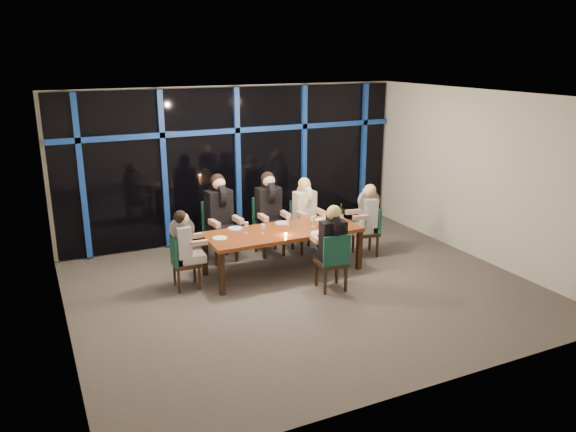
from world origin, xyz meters
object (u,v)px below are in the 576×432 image
at_px(diner_far_left, 220,205).
at_px(diner_far_mid, 269,202).
at_px(chair_far_right, 303,222).
at_px(diner_end_right, 367,209).
at_px(dining_table, 283,234).
at_px(chair_far_left, 218,227).
at_px(diner_end_left, 185,238).
at_px(chair_end_left, 181,260).
at_px(chair_far_mid, 268,222).
at_px(water_pitcher, 327,223).
at_px(chair_end_right, 370,228).
at_px(diner_near_mid, 332,235).
at_px(chair_near_mid, 334,259).
at_px(diner_far_right, 306,204).
at_px(wine_bottle, 341,215).

distance_m(diner_far_left, diner_far_mid, 0.92).
bearing_deg(chair_far_right, diner_end_right, -43.02).
distance_m(dining_table, diner_far_left, 1.29).
relative_size(chair_far_left, diner_end_left, 1.26).
height_order(diner_far_mid, diner_end_right, diner_far_mid).
relative_size(chair_end_left, diner_far_mid, 0.85).
height_order(chair_far_mid, water_pitcher, chair_far_mid).
relative_size(chair_far_right, diner_far_mid, 0.93).
bearing_deg(chair_end_right, diner_end_right, -90.00).
height_order(chair_end_left, diner_near_mid, diner_near_mid).
xyz_separation_m(chair_end_right, diner_end_right, (-0.08, 0.01, 0.36)).
bearing_deg(water_pitcher, dining_table, 147.38).
distance_m(chair_end_right, diner_far_left, 2.76).
bearing_deg(diner_end_left, chair_far_right, -69.54).
height_order(chair_near_mid, diner_end_left, diner_end_left).
xyz_separation_m(diner_end_right, diner_near_mid, (-1.34, -1.08, 0.03)).
bearing_deg(diner_end_right, diner_near_mid, -41.01).
relative_size(diner_far_right, diner_end_left, 1.09).
bearing_deg(diner_far_right, diner_far_mid, 166.16).
distance_m(chair_far_mid, diner_near_mid, 2.01).
xyz_separation_m(chair_end_left, diner_far_right, (2.56, 0.73, 0.42)).
bearing_deg(diner_end_left, diner_far_mid, -62.29).
bearing_deg(diner_near_mid, chair_far_mid, -77.10).
xyz_separation_m(chair_far_left, chair_far_right, (1.60, -0.20, -0.07)).
bearing_deg(chair_far_mid, diner_near_mid, -83.04).
xyz_separation_m(chair_far_mid, chair_end_right, (1.65, -0.91, -0.08)).
bearing_deg(diner_far_right, chair_far_mid, 159.05).
bearing_deg(dining_table, diner_far_mid, 80.44).
distance_m(diner_end_right, wine_bottle, 0.66).
bearing_deg(dining_table, chair_near_mid, -69.95).
bearing_deg(diner_far_right, chair_end_right, -38.32).
distance_m(chair_far_left, diner_far_right, 1.66).
distance_m(chair_end_left, chair_near_mid, 2.39).
bearing_deg(water_pitcher, chair_near_mid, -123.17).
relative_size(chair_end_right, diner_near_mid, 0.99).
xyz_separation_m(chair_far_right, wine_bottle, (0.27, -0.92, 0.35)).
bearing_deg(chair_near_mid, chair_far_mid, -77.60).
bearing_deg(diner_end_left, chair_end_left, 90.00).
height_order(dining_table, chair_end_right, chair_end_right).
relative_size(chair_near_mid, diner_near_mid, 1.03).
bearing_deg(chair_end_left, wine_bottle, -89.84).
relative_size(chair_end_left, wine_bottle, 2.53).
relative_size(chair_far_right, diner_end_left, 1.12).
distance_m(chair_near_mid, diner_end_left, 2.34).
xyz_separation_m(dining_table, chair_end_right, (1.80, 0.10, -0.17)).
bearing_deg(diner_far_mid, diner_end_left, -154.55).
relative_size(diner_far_right, diner_near_mid, 1.01).
height_order(chair_far_mid, diner_end_right, diner_end_right).
xyz_separation_m(diner_far_left, diner_end_right, (2.49, -0.86, -0.16)).
bearing_deg(chair_near_mid, diner_far_right, -97.68).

